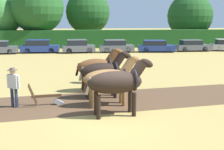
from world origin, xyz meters
name	(u,v)px	position (x,y,z in m)	size (l,w,h in m)	color
ground_plane	(110,118)	(0.00, 0.00, 0.00)	(240.00, 240.00, 0.00)	#A88E4C
plowed_furrow_strip	(32,106)	(-3.40, 1.98, 0.00)	(22.57, 3.73, 0.01)	brown
hedgerow	(89,39)	(0.00, 29.43, 1.25)	(68.09, 1.79, 2.49)	#1E511E
tree_center_left	(3,17)	(-12.21, 31.67, 4.29)	(5.16, 5.16, 6.88)	#423323
tree_center	(37,7)	(-7.29, 31.59, 5.66)	(7.58, 7.58, 9.45)	#4C3823
tree_center_right	(88,12)	(0.06, 34.48, 5.08)	(6.89, 6.89, 8.53)	brown
tree_right	(190,16)	(16.45, 33.86, 4.50)	(7.18, 7.18, 8.09)	#423323
draft_horse_lead_left	(118,82)	(0.34, 0.33, 1.40)	(2.92, 1.27, 2.42)	black
draft_horse_lead_right	(110,78)	(0.17, 1.74, 1.28)	(2.93, 1.18, 2.35)	brown
draft_horse_trail_left	(103,71)	(-0.02, 3.14, 1.36)	(2.78, 1.17, 2.41)	black
draft_horse_trail_right	(98,67)	(-0.21, 4.54, 1.36)	(2.80, 1.23, 2.43)	brown
plow	(49,98)	(-2.62, 2.08, 0.32)	(1.62, 0.54, 1.13)	#4C331E
farmer_at_plow	(13,84)	(-4.17, 1.95, 1.08)	(0.62, 0.46, 1.81)	#28334C
farmer_beside_team	(90,69)	(-0.59, 6.54, 0.88)	(0.30, 0.62, 1.54)	#28334C
parked_car_center_left	(40,47)	(-6.08, 23.69, 0.75)	(4.47, 1.79, 1.58)	navy
parked_car_center	(78,46)	(-1.48, 23.26, 0.76)	(3.98, 2.20, 1.59)	#565B66
parked_car_center_right	(116,46)	(3.12, 23.36, 0.73)	(4.18, 1.89, 1.52)	#565B66
parked_car_right	(156,46)	(8.01, 23.00, 0.71)	(4.58, 2.29, 1.46)	navy
parked_car_far_right	(192,46)	(12.81, 23.39, 0.70)	(4.19, 1.75, 1.44)	#565B66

